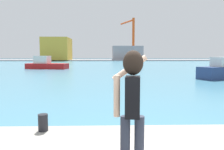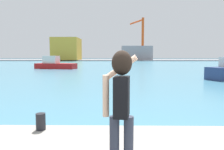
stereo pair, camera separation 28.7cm
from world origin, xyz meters
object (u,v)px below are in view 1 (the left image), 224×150
at_px(person_photographer, 132,99).
at_px(boat_moored, 46,64).
at_px(port_crane, 132,34).
at_px(warehouse_right, 127,53).
at_px(warehouse_left, 57,49).
at_px(harbor_bollard, 43,123).

distance_m(person_photographer, boat_moored, 36.31).
bearing_deg(port_crane, warehouse_right, 138.42).
height_order(person_photographer, warehouse_left, warehouse_left).
xyz_separation_m(harbor_bollard, warehouse_right, (10.50, 89.23, 2.34)).
bearing_deg(person_photographer, warehouse_left, 20.82).
bearing_deg(boat_moored, warehouse_left, 112.56).
relative_size(person_photographer, port_crane, 0.10).
relative_size(harbor_bollard, port_crane, 0.02).
distance_m(harbor_bollard, port_crane, 89.22).
bearing_deg(port_crane, warehouse_left, -175.72).
distance_m(harbor_bollard, boat_moored, 34.09).
height_order(boat_moored, warehouse_left, warehouse_left).
xyz_separation_m(boat_moored, warehouse_left, (-9.41, 52.61, 3.99)).
relative_size(person_photographer, boat_moored, 0.24).
xyz_separation_m(warehouse_left, port_crane, (30.26, 2.26, 6.19)).
distance_m(warehouse_right, port_crane, 8.02).
bearing_deg(warehouse_left, harbor_bollard, -78.01).
xyz_separation_m(person_photographer, warehouse_right, (8.74, 91.02, 1.47)).
height_order(warehouse_left, warehouse_right, warehouse_left).
height_order(person_photographer, port_crane, port_crane).
relative_size(harbor_bollard, warehouse_left, 0.03).
xyz_separation_m(harbor_bollard, warehouse_left, (-18.17, 85.56, 3.89)).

